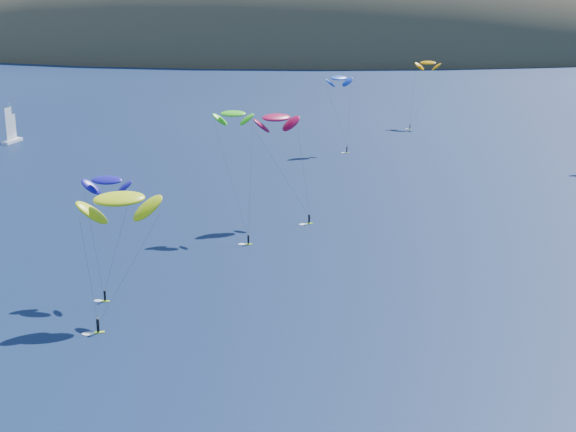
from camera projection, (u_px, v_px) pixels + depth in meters
The scene contains 8 objects.
island at pixel (353, 64), 602.87m from camera, with size 730.00×300.00×210.00m.
sailboat at pixel (12, 139), 244.28m from camera, with size 10.25×8.89×12.32m.
kitesurfer_2 at pixel (119, 199), 114.31m from camera, with size 12.48×13.63×19.97m.
kitesurfer_3 at pixel (233, 114), 153.12m from camera, with size 7.62×13.59×24.59m.
kitesurfer_4 at pixel (339, 78), 228.32m from camera, with size 9.16×8.55×23.09m.
kitesurfer_9 at pixel (277, 118), 160.48m from camera, with size 12.61×10.05×23.29m.
kitesurfer_10 at pixel (107, 180), 122.48m from camera, with size 7.81×8.50×19.54m.
kitesurfer_11 at pixel (428, 63), 270.73m from camera, with size 11.94×13.76×23.33m.
Camera 1 is at (-9.05, -48.70, 46.04)m, focal length 50.00 mm.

